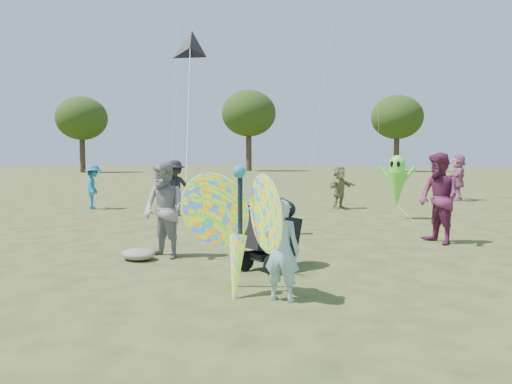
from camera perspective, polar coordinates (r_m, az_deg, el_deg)
ground at (r=7.19m, az=-5.34°, el=-9.54°), size 160.00×160.00×0.00m
child_girl at (r=5.86m, az=2.97°, el=-6.69°), size 0.48×0.35×1.19m
adult_man at (r=8.43m, az=-10.47°, el=-2.03°), size 0.83×0.67×1.61m
grey_bag at (r=8.45m, az=-13.31°, el=-6.94°), size 0.59×0.49×0.19m
crowd_b at (r=14.39m, az=-9.27°, el=0.43°), size 1.18×1.10×1.60m
crowd_d at (r=16.48m, az=9.52°, el=0.55°), size 0.66×1.37×1.41m
crowd_e at (r=10.28m, az=20.17°, el=-0.68°), size 1.09×1.06×1.77m
crowd_i at (r=16.98m, az=-18.10°, el=0.56°), size 1.04×1.04×1.44m
crowd_j at (r=20.98m, az=22.10°, el=1.57°), size 0.91×1.75×1.80m
jogging_stroller at (r=7.56m, az=1.92°, el=-4.13°), size 0.73×1.13×1.09m
butterfly_kite at (r=6.08m, az=-2.05°, el=-4.27°), size 1.74×0.75×1.79m
delta_kite_rig at (r=10.70m, az=-7.55°, el=15.85°), size 1.90×2.12×3.03m
alien_kite at (r=14.04m, az=15.79°, el=0.94°), size 1.12×0.69×1.74m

